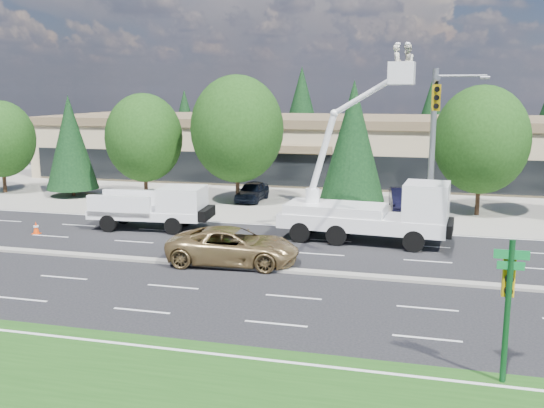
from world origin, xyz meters
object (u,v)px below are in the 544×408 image
(signal_mast, at_px, (434,126))
(bucket_truck, at_px, (376,203))
(minivan, at_px, (233,246))
(utility_pickup, at_px, (156,212))
(street_sign_pole, at_px, (508,295))

(signal_mast, height_order, bucket_truck, bucket_truck)
(bucket_truck, distance_m, minivan, 8.23)
(utility_pickup, relative_size, bucket_truck, 0.66)
(signal_mast, xyz_separation_m, utility_pickup, (-15.13, -0.80, -5.03))
(street_sign_pole, xyz_separation_m, utility_pickup, (-17.10, 14.64, -1.42))
(street_sign_pole, distance_m, minivan, 14.04)
(signal_mast, bearing_deg, minivan, -143.43)
(street_sign_pole, relative_size, minivan, 0.67)
(bucket_truck, bearing_deg, utility_pickup, -175.82)
(utility_pickup, bearing_deg, signal_mast, -1.66)
(street_sign_pole, bearing_deg, signal_mast, 97.27)
(signal_mast, height_order, utility_pickup, signal_mast)
(minivan, bearing_deg, street_sign_pole, -134.56)
(street_sign_pole, xyz_separation_m, minivan, (-10.65, 9.01, -1.61))
(utility_pickup, xyz_separation_m, minivan, (6.44, -5.64, -0.20))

